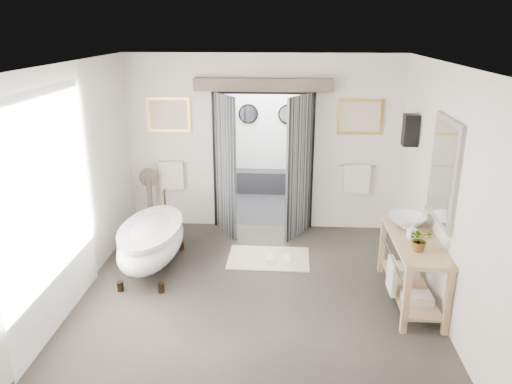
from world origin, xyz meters
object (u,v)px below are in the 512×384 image
(vanity, at_px, (411,264))
(rug, at_px, (269,258))
(clawfoot_tub, at_px, (152,240))
(basin, at_px, (407,222))

(vanity, height_order, rug, vanity)
(clawfoot_tub, height_order, vanity, clawfoot_tub)
(clawfoot_tub, distance_m, vanity, 3.49)
(clawfoot_tub, relative_size, basin, 3.75)
(rug, bearing_deg, clawfoot_tub, -165.50)
(vanity, relative_size, basin, 3.24)
(vanity, xyz_separation_m, rug, (-1.80, 1.05, -0.50))
(rug, height_order, basin, basin)
(rug, relative_size, basin, 2.43)
(clawfoot_tub, bearing_deg, vanity, -10.40)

